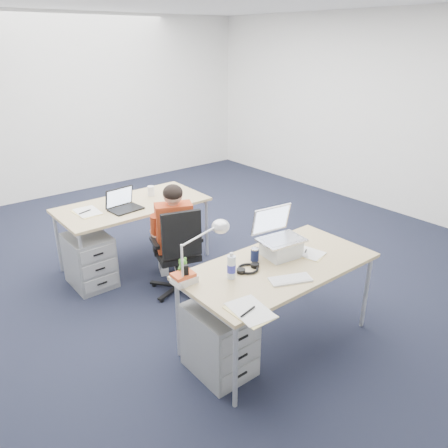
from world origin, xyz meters
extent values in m
plane|color=black|center=(0.00, 0.00, 0.00)|extent=(7.00, 7.00, 0.00)
cube|color=white|center=(0.00, 3.50, 1.40)|extent=(6.00, 0.02, 2.80)
cube|color=white|center=(3.00, 0.00, 1.40)|extent=(0.02, 7.00, 2.80)
cube|color=tan|center=(-0.56, -1.51, 0.71)|extent=(1.60, 0.80, 0.03)
cylinder|color=#B7BABC|center=(-1.31, -1.86, 0.35)|extent=(0.04, 0.04, 0.70)
cylinder|color=#B7BABC|center=(0.19, -1.86, 0.35)|extent=(0.04, 0.04, 0.70)
cylinder|color=#B7BABC|center=(-1.31, -1.16, 0.35)|extent=(0.04, 0.04, 0.70)
cylinder|color=#B7BABC|center=(0.19, -1.16, 0.35)|extent=(0.04, 0.04, 0.70)
cube|color=tan|center=(-0.81, 0.50, 0.71)|extent=(1.60, 0.80, 0.03)
cylinder|color=#B7BABC|center=(-1.56, 0.15, 0.35)|extent=(0.04, 0.04, 0.70)
cylinder|color=#B7BABC|center=(-0.06, 0.15, 0.35)|extent=(0.04, 0.04, 0.70)
cylinder|color=#B7BABC|center=(-1.56, 0.85, 0.35)|extent=(0.04, 0.04, 0.70)
cylinder|color=#B7BABC|center=(-0.06, 0.85, 0.35)|extent=(0.04, 0.04, 0.70)
cylinder|color=black|center=(-0.76, -0.30, 0.23)|extent=(0.04, 0.04, 0.36)
cube|color=black|center=(-0.76, -0.30, 0.42)|extent=(0.50, 0.50, 0.06)
cube|color=black|center=(-0.82, -0.49, 0.71)|extent=(0.38, 0.15, 0.45)
cube|color=#B03A19|center=(-0.77, -0.28, 0.70)|extent=(0.40, 0.31, 0.48)
sphere|color=tan|center=(-0.77, -0.28, 1.04)|extent=(0.19, 0.19, 0.19)
cube|color=gray|center=(-1.16, -1.49, 0.28)|extent=(0.40, 0.50, 0.55)
cube|color=gray|center=(-1.41, 0.38, 0.28)|extent=(0.40, 0.50, 0.55)
cube|color=white|center=(-0.68, -1.73, 0.74)|extent=(0.34, 0.24, 0.02)
ellipsoid|color=white|center=(-0.31, -1.53, 0.75)|extent=(0.08, 0.11, 0.03)
cylinder|color=#131A3C|center=(-0.67, -1.33, 0.79)|extent=(0.07, 0.07, 0.11)
cylinder|color=silver|center=(-1.00, -1.43, 0.84)|extent=(0.07, 0.07, 0.21)
cube|color=silver|center=(-1.31, -1.26, 0.77)|extent=(0.21, 0.19, 0.08)
cube|color=black|center=(-1.31, -1.29, 0.81)|extent=(0.05, 0.04, 0.16)
cube|color=#FFEB93|center=(-1.19, -1.86, 0.74)|extent=(0.25, 0.34, 0.01)
cube|color=#FFEB93|center=(-0.25, -1.51, 0.73)|extent=(0.26, 0.32, 0.01)
cylinder|color=white|center=(-0.51, 0.60, 0.79)|extent=(0.10, 0.10, 0.11)
cube|color=white|center=(-1.31, 0.55, 0.73)|extent=(0.22, 0.31, 0.01)
camera|label=1|loc=(-2.84, -3.63, 2.39)|focal=35.00mm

